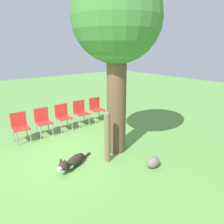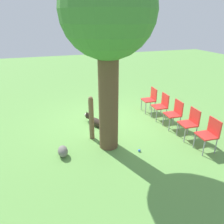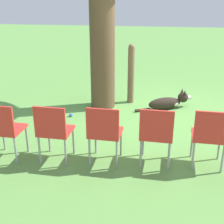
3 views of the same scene
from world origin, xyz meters
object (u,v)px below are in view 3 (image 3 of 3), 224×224
Objects in this scene: red_chair_1 at (156,132)px; tennis_ball at (71,115)px; fence_post at (131,74)px; red_chair_4 at (4,127)px; dog at (169,102)px; red_chair_3 at (54,129)px; red_chair_2 at (104,131)px; red_chair_0 at (210,134)px.

red_chair_1 reaches higher than tennis_ball.
fence_post reaches higher than red_chair_4.
dog is at bearing -41.80° from red_chair_4.
tennis_ball is at bearing 10.40° from red_chair_3.
red_chair_1 is at bearing -120.67° from dog.
red_chair_3 and red_chair_4 have the same top height.
red_chair_3 is at bearing 96.41° from red_chair_2.
dog is 2.29m from red_chair_0.
fence_post reaches higher than tennis_ball.
tennis_ball is (1.60, 0.92, -0.48)m from red_chair_2.
red_chair_2 is 1.40m from red_chair_4.
red_chair_2 is at bearing 96.41° from red_chair_1.
red_chair_4 is at bearing 96.41° from red_chair_3.
dog is 1.30× the size of red_chair_1.
red_chair_1 is (-2.54, -0.55, -0.13)m from fence_post.
dog is 0.99m from fence_post.
red_chair_0 is at bearing -83.59° from red_chair_2.
red_chair_2 reaches higher than tennis_ball.
red_chair_0 is (-2.21, -0.44, 0.37)m from dog.
red_chair_3 is at bearing 96.41° from red_chair_0.
fence_post is 1.44× the size of red_chair_2.
red_chair_4 is at bearing 96.41° from red_chair_2.
fence_post is 3.09m from red_chair_4.
red_chair_0 is 0.70m from red_chair_1.
fence_post is at bearing -15.08° from red_chair_3.
red_chair_2 is at bearing -136.77° from dog.
red_chair_0 is at bearing -83.59° from red_chair_3.
red_chair_4 is (-2.39, 2.36, 0.37)m from dog.
dog is at bearing 14.16° from red_chair_0.
dog is 3.38m from red_chair_4.
red_chair_2 is at bearing -150.17° from tennis_ball.
dog is 1.30× the size of red_chair_4.
fence_post is 1.44× the size of red_chair_1.
red_chair_0 is 12.80× the size of tennis_ball.
red_chair_0 is (-2.50, -1.25, -0.13)m from fence_post.
dog is 2.90m from red_chair_3.
dog is at bearing -3.66° from red_chair_1.
red_chair_2 is (-0.09, 1.40, 0.00)m from red_chair_0.
red_chair_0 is 1.00× the size of red_chair_3.
red_chair_2 is 1.91m from tennis_ball.
red_chair_2 is at bearing -83.59° from red_chair_3.
fence_post is at bearing -0.46° from red_chair_2.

